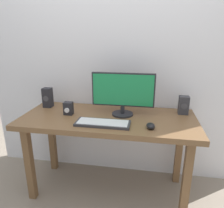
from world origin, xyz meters
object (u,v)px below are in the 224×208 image
(desk, at_px, (108,127))
(speaker_right, at_px, (184,105))
(mouse, at_px, (151,126))
(speaker_left, at_px, (48,98))
(monitor, at_px, (123,93))
(audio_controller, at_px, (68,108))
(keyboard_primary, at_px, (103,123))

(desk, distance_m, speaker_right, 0.71)
(desk, height_order, mouse, mouse)
(speaker_left, bearing_deg, desk, -14.73)
(monitor, height_order, audio_controller, monitor)
(audio_controller, bearing_deg, keyboard_primary, -25.33)
(keyboard_primary, relative_size, speaker_right, 2.66)
(mouse, distance_m, speaker_left, 1.07)
(speaker_right, height_order, speaker_left, speaker_left)
(audio_controller, bearing_deg, monitor, 9.77)
(keyboard_primary, xyz_separation_m, mouse, (0.38, -0.01, 0.01))
(keyboard_primary, bearing_deg, speaker_left, 151.77)
(speaker_left, bearing_deg, speaker_right, 1.07)
(monitor, relative_size, keyboard_primary, 1.25)
(desk, bearing_deg, mouse, -26.33)
(monitor, height_order, keyboard_primary, monitor)
(speaker_left, relative_size, audio_controller, 1.67)
(desk, xyz_separation_m, mouse, (0.37, -0.18, 0.12))
(speaker_right, relative_size, speaker_left, 0.86)
(keyboard_primary, xyz_separation_m, speaker_right, (0.67, 0.36, 0.07))
(monitor, bearing_deg, speaker_right, 11.83)
(mouse, bearing_deg, desk, 143.41)
(desk, relative_size, monitor, 2.77)
(keyboard_primary, xyz_separation_m, speaker_left, (-0.63, 0.34, 0.08))
(keyboard_primary, relative_size, speaker_left, 2.29)
(desk, height_order, speaker_left, speaker_left)
(desk, bearing_deg, speaker_left, 165.27)
(mouse, bearing_deg, speaker_right, 41.93)
(desk, bearing_deg, speaker_right, 16.29)
(speaker_right, relative_size, audio_controller, 1.44)
(keyboard_primary, distance_m, speaker_right, 0.76)
(desk, distance_m, monitor, 0.33)
(monitor, bearing_deg, speaker_left, 173.34)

